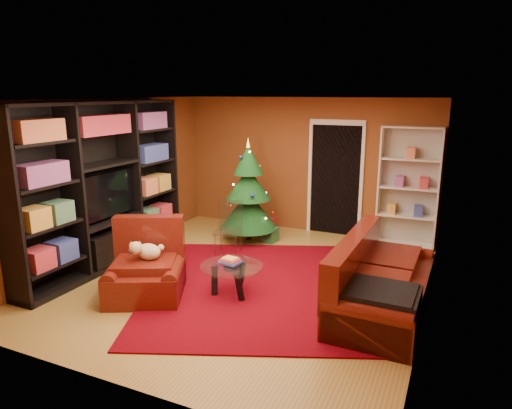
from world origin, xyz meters
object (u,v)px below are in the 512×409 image
at_px(armchair, 145,267).
at_px(gift_box_red, 269,224).
at_px(acrylic_chair, 228,232).
at_px(sofa, 385,275).
at_px(media_unit, 102,186).
at_px(gift_box_green, 269,234).
at_px(christmas_tree, 248,191).
at_px(rug, 257,286).
at_px(white_bookshelf, 408,188).
at_px(dog, 149,252).
at_px(coffee_table, 232,280).

bearing_deg(armchair, gift_box_red, 58.62).
bearing_deg(gift_box_red, acrylic_chair, -91.81).
bearing_deg(sofa, media_unit, 93.51).
distance_m(gift_box_green, armchair, 2.92).
distance_m(christmas_tree, armchair, 2.83).
distance_m(sofa, acrylic_chair, 2.89).
xyz_separation_m(rug, armchair, (-1.24, -0.89, 0.40)).
bearing_deg(gift_box_red, sofa, -44.69).
relative_size(white_bookshelf, acrylic_chair, 2.60).
bearing_deg(gift_box_red, media_unit, -120.13).
height_order(gift_box_red, dog, dog).
xyz_separation_m(christmas_tree, dog, (-0.20, -2.70, -0.31)).
distance_m(gift_box_green, dog, 2.87).
relative_size(sofa, coffee_table, 2.62).
xyz_separation_m(gift_box_green, dog, (-0.60, -2.77, 0.48)).
bearing_deg(sofa, christmas_tree, 57.01).
bearing_deg(white_bookshelf, coffee_table, -122.52).
height_order(media_unit, gift_box_red, media_unit).
xyz_separation_m(media_unit, christmas_tree, (1.53, 2.05, -0.35)).
distance_m(rug, christmas_tree, 2.33).
bearing_deg(coffee_table, rug, 62.53).
bearing_deg(dog, white_bookshelf, 24.78).
relative_size(gift_box_green, acrylic_chair, 0.32).
distance_m(media_unit, white_bookshelf, 5.14).
height_order(christmas_tree, armchair, christmas_tree).
height_order(media_unit, sofa, media_unit).
relative_size(rug, dog, 8.84).
bearing_deg(media_unit, gift_box_green, 48.04).
relative_size(gift_box_green, white_bookshelf, 0.12).
bearing_deg(white_bookshelf, sofa, -90.10).
relative_size(gift_box_red, white_bookshelf, 0.11).
bearing_deg(sofa, rug, 91.32).
height_order(rug, sofa, sofa).
distance_m(white_bookshelf, sofa, 2.81).
bearing_deg(gift_box_green, coffee_table, -79.76).
distance_m(armchair, acrylic_chair, 1.88).
bearing_deg(coffee_table, dog, -156.83).
height_order(gift_box_red, sofa, sofa).
distance_m(gift_box_red, acrylic_chair, 1.69).
xyz_separation_m(white_bookshelf, sofa, (0.07, -2.74, -0.58)).
height_order(gift_box_red, white_bookshelf, white_bookshelf).
distance_m(gift_box_red, white_bookshelf, 2.76).
xyz_separation_m(white_bookshelf, dog, (-2.90, -3.57, -0.45)).
bearing_deg(acrylic_chair, white_bookshelf, 21.90).
xyz_separation_m(gift_box_green, white_bookshelf, (2.30, 0.80, 0.93)).
distance_m(christmas_tree, acrylic_chair, 1.04).
bearing_deg(gift_box_red, christmas_tree, -97.51).
bearing_deg(acrylic_chair, gift_box_red, 76.29).
xyz_separation_m(dog, sofa, (2.97, 0.82, -0.14)).
bearing_deg(gift_box_green, sofa, -39.41).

